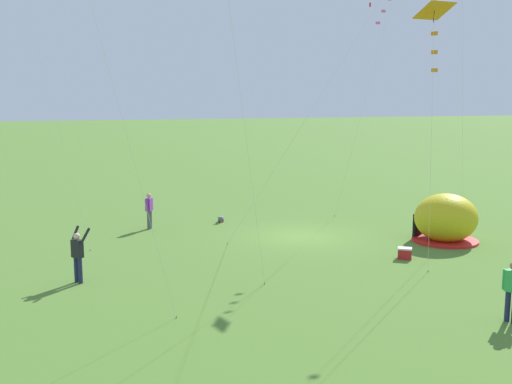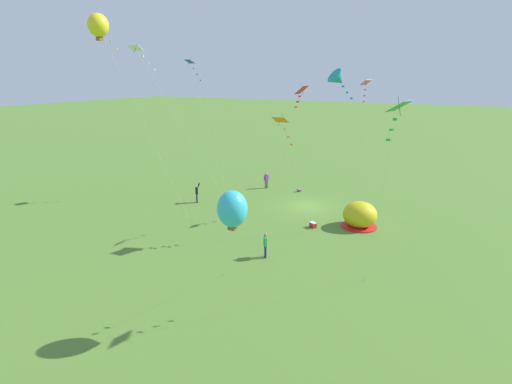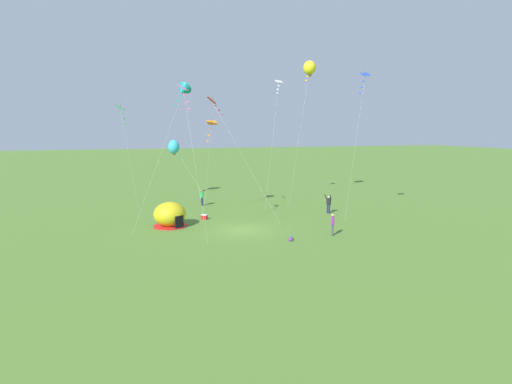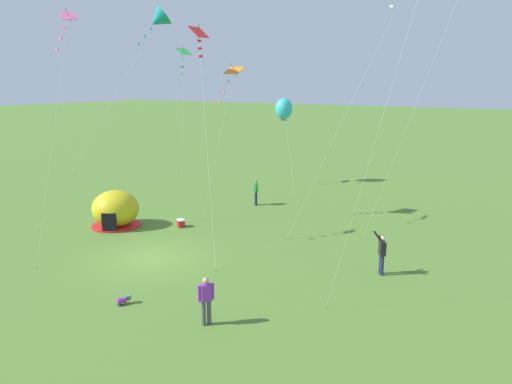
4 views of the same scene
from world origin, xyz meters
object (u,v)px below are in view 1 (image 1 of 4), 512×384
(cooler_box, at_px, (405,253))
(person_center_field, at_px, (149,209))
(toddler_crawling, at_px, (221,219))
(kite_orange, at_px, (434,21))
(person_flying_kite, at_px, (78,254))
(popup_tent, at_px, (446,219))
(person_near_tent, at_px, (512,289))

(cooler_box, xyz_separation_m, person_center_field, (8.49, -8.60, 0.74))
(toddler_crawling, bearing_deg, person_center_field, 5.82)
(toddler_crawling, xyz_separation_m, kite_orange, (-3.45, 12.23, 8.32))
(cooler_box, height_order, person_flying_kite, person_flying_kite)
(popup_tent, height_order, cooler_box, popup_tent)
(cooler_box, bearing_deg, person_flying_kite, -4.58)
(toddler_crawling, height_order, person_flying_kite, person_flying_kite)
(popup_tent, bearing_deg, person_near_tent, 64.20)
(popup_tent, distance_m, person_near_tent, 9.52)
(toddler_crawling, bearing_deg, cooler_box, 118.53)
(person_flying_kite, height_order, kite_orange, kite_orange)
(person_center_field, bearing_deg, kite_orange, 120.77)
(person_near_tent, height_order, kite_orange, kite_orange)
(popup_tent, xyz_separation_m, person_center_field, (11.72, -6.72, -0.03))
(kite_orange, bearing_deg, person_flying_kite, -21.62)
(toddler_crawling, distance_m, person_flying_kite, 10.80)
(cooler_box, bearing_deg, popup_tent, -149.69)
(cooler_box, bearing_deg, kite_orange, 66.40)
(person_flying_kite, distance_m, person_center_field, 8.44)
(person_near_tent, bearing_deg, person_center_field, -63.64)
(cooler_box, height_order, toddler_crawling, cooler_box)
(kite_orange, bearing_deg, person_near_tent, 98.47)
(popup_tent, relative_size, person_center_field, 1.63)
(cooler_box, distance_m, kite_orange, 9.01)
(popup_tent, distance_m, toddler_crawling, 10.80)
(cooler_box, distance_m, toddler_crawling, 10.21)
(cooler_box, height_order, person_center_field, person_center_field)
(popup_tent, height_order, person_flying_kite, popup_tent)
(popup_tent, bearing_deg, cooler_box, 30.31)
(person_center_field, height_order, kite_orange, kite_orange)
(person_flying_kite, xyz_separation_m, person_near_tent, (-11.17, 7.65, -0.03))
(person_near_tent, bearing_deg, person_flying_kite, -34.40)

